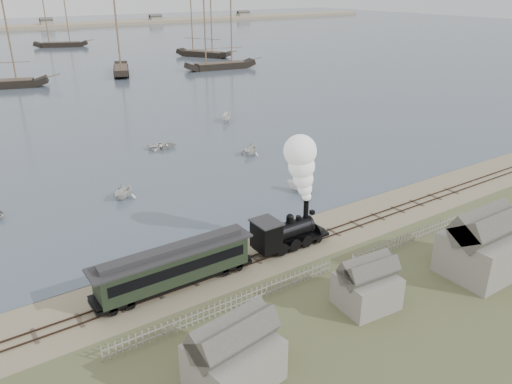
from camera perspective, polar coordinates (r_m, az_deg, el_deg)
ground at (r=45.21m, az=-0.40°, el=-6.27°), size 600.00×600.00×0.00m
rail_track at (r=43.75m, az=1.06°, el=-7.28°), size 120.00×1.80×0.16m
picket_fence_west at (r=37.29m, az=-2.80°, el=-13.36°), size 19.00×0.10×1.20m
picket_fence_east at (r=48.06m, az=17.32°, el=-5.52°), size 15.00×0.10×1.20m
shed_left at (r=31.96m, az=-2.50°, el=-20.74°), size 5.00×4.00×4.10m
shed_mid at (r=38.61m, az=12.36°, el=-12.52°), size 4.00×3.50×3.60m
shed_right at (r=45.36m, az=24.06°, el=-8.38°), size 6.00×5.00×5.10m
locomotive at (r=43.69m, az=5.01°, el=-0.80°), size 7.90×2.95×9.85m
passenger_coach at (r=39.12m, az=-9.35°, el=-8.25°), size 12.95×2.50×3.14m
beached_dinghy at (r=42.15m, az=-10.37°, el=-8.50°), size 2.49×3.39×0.68m
rowboat_1 at (r=56.49m, az=-14.96°, el=0.15°), size 4.26×4.34×1.73m
rowboat_2 at (r=56.43m, az=5.02°, el=0.58°), size 3.44×2.39×1.24m
rowboat_3 at (r=72.53m, az=-10.65°, el=5.23°), size 3.84×4.67×0.84m
rowboat_4 at (r=68.59m, az=-0.63°, el=4.99°), size 3.97×4.17×1.72m
rowboat_5 at (r=85.75m, az=-3.40°, el=8.51°), size 3.58×3.31×1.37m
schooner_3 at (r=135.10m, az=-15.56°, el=17.06°), size 9.73×17.84×20.00m
schooner_4 at (r=138.70m, az=-4.19°, el=17.92°), size 19.91×7.31×20.00m
schooner_5 at (r=163.01m, az=-6.15°, el=18.60°), size 12.89×18.16×20.00m
schooner_8 at (r=200.48m, az=-21.79°, el=17.99°), size 18.72×10.59×20.00m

